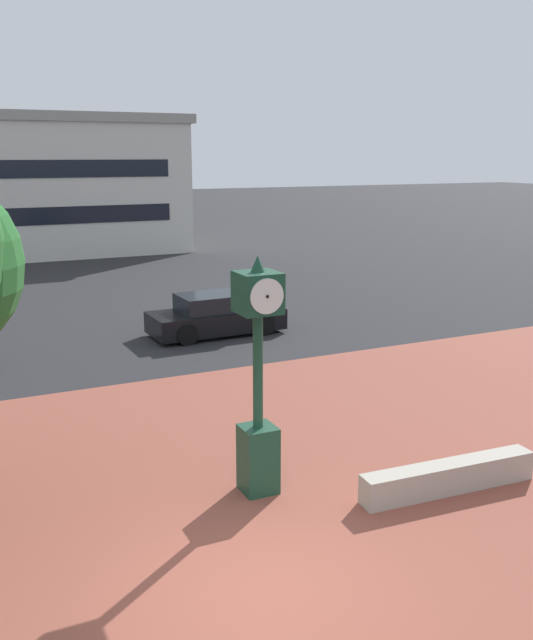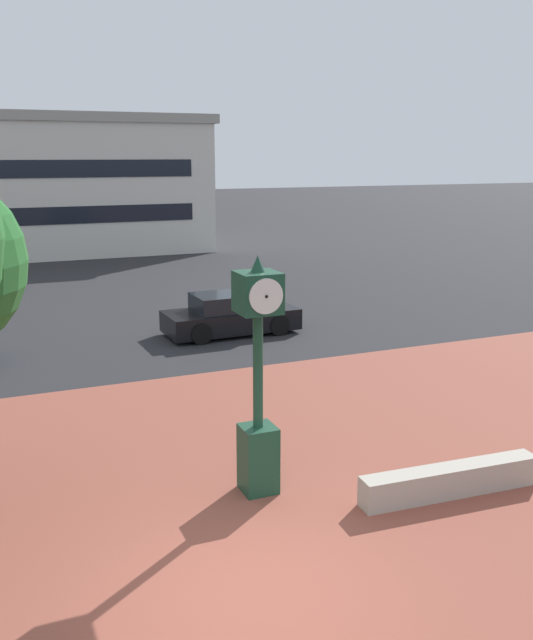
% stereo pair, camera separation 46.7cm
% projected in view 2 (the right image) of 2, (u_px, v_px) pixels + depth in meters
% --- Properties ---
extents(ground_plane, '(200.00, 200.00, 0.00)m').
position_uv_depth(ground_plane, '(246.00, 592.00, 8.97)').
color(ground_plane, '#262628').
extents(plaza_brick_paving, '(44.00, 12.97, 0.01)m').
position_uv_depth(plaza_brick_paving, '(189.00, 505.00, 11.19)').
color(plaza_brick_paving, brown).
rests_on(plaza_brick_paving, ground).
extents(planter_wall, '(3.22, 0.60, 0.50)m').
position_uv_depth(planter_wall, '(451.00, 481.00, 11.47)').
color(planter_wall, '#ADA393').
rests_on(planter_wall, ground).
extents(street_clock, '(0.65, 0.77, 3.95)m').
position_uv_depth(street_clock, '(258.00, 383.00, 11.24)').
color(street_clock, '#19422D').
rests_on(street_clock, ground).
extents(car_street_near, '(4.15, 1.89, 1.28)m').
position_uv_depth(car_street_near, '(230.00, 316.00, 21.71)').
color(car_street_near, black).
rests_on(car_street_near, ground).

